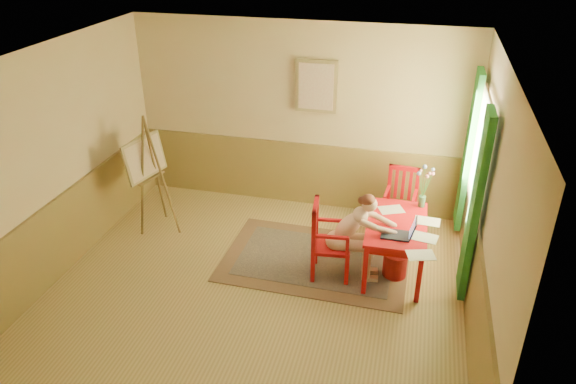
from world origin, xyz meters
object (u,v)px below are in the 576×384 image
(table, at_px, (396,229))
(laptop, at_px, (401,233))
(figure, at_px, (354,232))
(easel, at_px, (147,163))
(chair_left, at_px, (327,240))
(chair_back, at_px, (400,202))

(table, height_order, laptop, laptop)
(figure, bearing_deg, easel, 169.75)
(chair_left, bearing_deg, chair_back, 56.79)
(chair_back, relative_size, laptop, 2.47)
(chair_left, distance_m, easel, 2.77)
(table, bearing_deg, chair_back, 90.14)
(chair_left, relative_size, easel, 0.60)
(easel, bearing_deg, chair_back, 10.77)
(laptop, relative_size, easel, 0.23)
(laptop, height_order, easel, easel)
(chair_left, distance_m, chair_back, 1.48)
(chair_back, bearing_deg, laptop, -87.14)
(table, height_order, easel, easel)
(laptop, bearing_deg, figure, 172.15)
(chair_back, bearing_deg, figure, -112.23)
(table, relative_size, easel, 0.71)
(figure, height_order, laptop, figure)
(table, distance_m, figure, 0.54)
(easel, bearing_deg, figure, -10.25)
(chair_back, height_order, figure, figure)
(table, height_order, figure, figure)
(table, bearing_deg, easel, 174.86)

